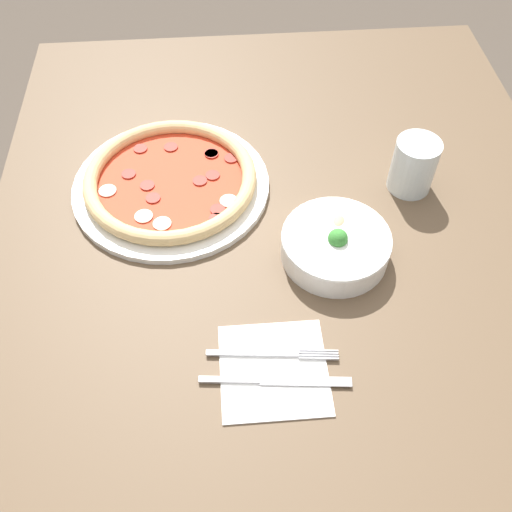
{
  "coord_description": "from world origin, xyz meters",
  "views": [
    {
      "loc": [
        0.68,
        -0.1,
        1.49
      ],
      "look_at": [
        0.11,
        -0.06,
        0.76
      ],
      "focal_mm": 40.0,
      "sensor_mm": 36.0,
      "label": 1
    }
  ],
  "objects": [
    {
      "name": "knife",
      "position": [
        0.33,
        -0.06,
        0.75
      ],
      "size": [
        0.03,
        0.22,
        0.01
      ],
      "rotation": [
        0.0,
        0.0,
        1.47
      ],
      "color": "silver",
      "rests_on": "napkin"
    },
    {
      "name": "dining_table",
      "position": [
        0.0,
        0.0,
        0.65
      ],
      "size": [
        1.16,
        1.04,
        0.74
      ],
      "color": "brown",
      "rests_on": "ground_plane"
    },
    {
      "name": "ground_plane",
      "position": [
        0.0,
        0.0,
        0.0
      ],
      "size": [
        8.0,
        8.0,
        0.0
      ],
      "primitive_type": "plane",
      "color": "#4C4238"
    },
    {
      "name": "pizza",
      "position": [
        -0.07,
        -0.2,
        0.76
      ],
      "size": [
        0.36,
        0.36,
        0.04
      ],
      "color": "white",
      "rests_on": "dining_table"
    },
    {
      "name": "glass",
      "position": [
        -0.05,
        0.23,
        0.8
      ],
      "size": [
        0.08,
        0.08,
        0.1
      ],
      "color": "silver",
      "rests_on": "dining_table"
    },
    {
      "name": "fork",
      "position": [
        0.28,
        -0.05,
        0.75
      ],
      "size": [
        0.03,
        0.19,
        0.0
      ],
      "rotation": [
        0.0,
        0.0,
        1.47
      ],
      "color": "silver",
      "rests_on": "napkin"
    },
    {
      "name": "bowl",
      "position": [
        0.11,
        0.07,
        0.77
      ],
      "size": [
        0.18,
        0.18,
        0.07
      ],
      "color": "white",
      "rests_on": "dining_table"
    },
    {
      "name": "napkin",
      "position": [
        0.31,
        -0.05,
        0.75
      ],
      "size": [
        0.15,
        0.15,
        0.0
      ],
      "color": "white",
      "rests_on": "dining_table"
    }
  ]
}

